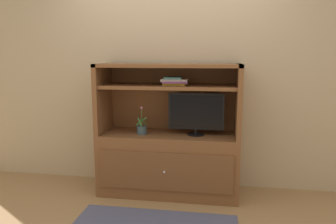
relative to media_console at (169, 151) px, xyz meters
name	(u,v)px	position (x,y,z in m)	size (l,w,h in m)	color
ground_plane	(163,208)	(0.00, -0.40, -0.48)	(8.00, 8.00, 0.00)	#99754C
painted_rear_wall	(173,66)	(0.00, 0.35, 0.92)	(6.00, 0.10, 2.80)	tan
media_console	(169,151)	(0.00, 0.00, 0.00)	(1.53, 0.57, 1.44)	brown
tv_monitor	(196,113)	(0.30, -0.01, 0.43)	(0.60, 0.18, 0.45)	black
potted_plant	(142,129)	(-0.29, -0.07, 0.24)	(0.12, 0.13, 0.30)	#384C56
magazine_stack	(175,81)	(0.07, -0.01, 0.77)	(0.29, 0.34, 0.09)	gold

